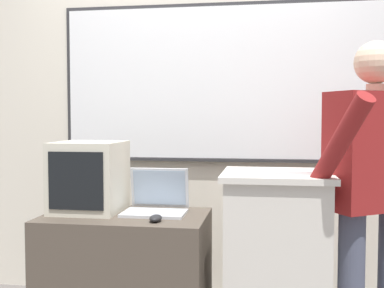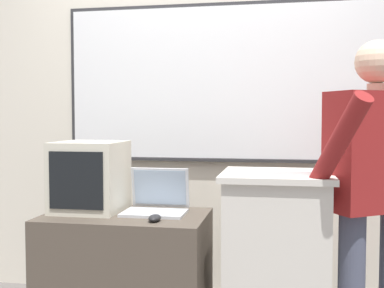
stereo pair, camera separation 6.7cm
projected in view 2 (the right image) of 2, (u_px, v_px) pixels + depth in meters
back_wall at (206, 102)px, 3.32m from camera, size 6.40×0.17×2.68m
lectern_podium at (276, 266)px, 2.45m from camera, size 0.55×0.52×0.96m
side_desk at (126, 281)px, 2.57m from camera, size 0.86×0.53×0.73m
person_presenter at (375, 178)px, 2.37m from camera, size 0.63×0.73×1.62m
laptop at (157, 201)px, 2.60m from camera, size 0.33×0.27×0.24m
wireless_keyboard at (272, 172)px, 2.37m from camera, size 0.42×0.11×0.02m
computer_mouse_by_laptop at (155, 218)px, 2.37m from camera, size 0.06×0.10×0.03m
crt_monitor at (90, 176)px, 2.64m from camera, size 0.36×0.38×0.38m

